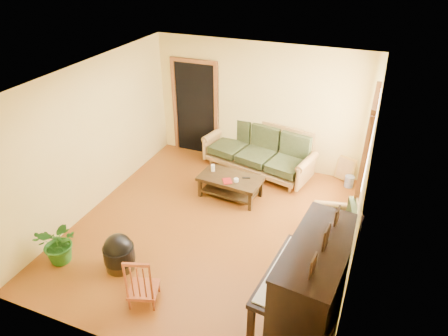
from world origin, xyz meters
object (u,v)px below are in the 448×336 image
at_px(piano, 313,289).
at_px(potted_plant, 59,243).
at_px(coffee_table, 231,187).
at_px(footstool, 119,256).
at_px(red_chair, 142,278).
at_px(sofa, 258,150).
at_px(armchair, 334,223).
at_px(ceramic_crock, 349,181).

xyz_separation_m(piano, potted_plant, (-3.72, -0.19, -0.33)).
xyz_separation_m(coffee_table, footstool, (-0.85, -2.38, 0.01)).
distance_m(coffee_table, red_chair, 2.81).
distance_m(sofa, piano, 3.93).
distance_m(piano, red_chair, 2.21).
relative_size(armchair, potted_plant, 1.14).
bearing_deg(sofa, footstool, -93.60).
height_order(coffee_table, potted_plant, potted_plant).
height_order(armchair, potted_plant, armchair).
bearing_deg(piano, red_chair, -163.15).
xyz_separation_m(piano, footstool, (-2.83, 0.02, -0.46)).
height_order(armchair, ceramic_crock, armchair).
xyz_separation_m(sofa, piano, (1.79, -3.50, 0.19)).
xyz_separation_m(coffee_table, red_chair, (-0.18, -2.80, 0.20)).
xyz_separation_m(footstool, ceramic_crock, (2.92, 3.57, -0.10)).
bearing_deg(ceramic_crock, potted_plant, -135.16).
relative_size(red_chair, potted_plant, 1.17).
bearing_deg(ceramic_crock, sofa, -176.96).
height_order(armchair, piano, piano).
bearing_deg(armchair, coffee_table, 149.59).
bearing_deg(potted_plant, armchair, 27.52).
bearing_deg(sofa, potted_plant, -104.61).
distance_m(footstool, ceramic_crock, 4.61).
xyz_separation_m(footstool, potted_plant, (-0.89, -0.22, 0.13)).
height_order(sofa, potted_plant, sofa).
height_order(red_chair, potted_plant, red_chair).
height_order(piano, red_chair, piano).
xyz_separation_m(armchair, ceramic_crock, (0.07, 1.84, -0.29)).
distance_m(ceramic_crock, potted_plant, 5.38).
distance_m(armchair, ceramic_crock, 1.86).
xyz_separation_m(sofa, ceramic_crock, (1.88, 0.10, -0.38)).
height_order(coffee_table, red_chair, red_chair).
xyz_separation_m(armchair, red_chair, (-2.18, -2.15, 0.01)).
bearing_deg(sofa, coffee_table, -86.32).
distance_m(piano, ceramic_crock, 3.64).
bearing_deg(red_chair, ceramic_crock, 42.81).
xyz_separation_m(armchair, footstool, (-2.85, -1.73, -0.18)).
distance_m(armchair, red_chair, 3.06).
bearing_deg(armchair, sofa, 123.76).
height_order(piano, ceramic_crock, piano).
bearing_deg(piano, ceramic_crock, 95.05).
xyz_separation_m(sofa, armchair, (1.81, -1.74, -0.09)).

